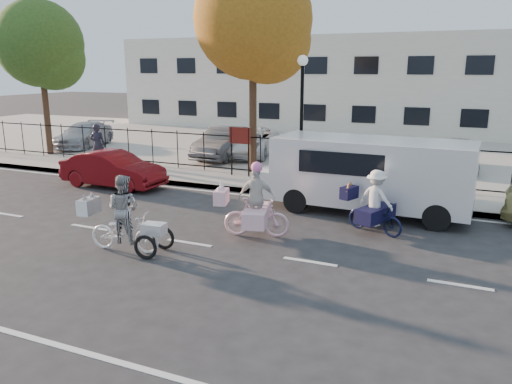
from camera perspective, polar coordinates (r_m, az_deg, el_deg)
The scene contains 21 objects.
ground at distance 12.04m, azimuth -7.63°, elevation -5.80°, with size 120.00×120.00×0.00m, color #333334.
road_markings at distance 12.04m, azimuth -7.63°, elevation -5.78°, with size 60.00×9.52×0.01m, color silver, non-canonical shape.
curb at distance 16.36m, azimuth 1.45°, elevation -0.09°, with size 60.00×0.10×0.15m, color #A8A399.
sidewalk at distance 17.31m, azimuth 2.75°, elevation 0.69°, with size 60.00×2.20×0.15m, color #A8A399.
parking_lot at distance 25.68m, azimuth 9.82°, elevation 4.87°, with size 60.00×15.60×0.15m, color #A8A399.
iron_fence at distance 18.15m, azimuth 4.01°, elevation 3.96°, with size 58.00×0.06×1.50m, color black, non-canonical shape.
building at distance 35.19m, azimuth 14.00°, elevation 11.87°, with size 34.00×10.00×6.00m, color silver.
lamppost at distance 17.36m, azimuth 5.27°, elevation 10.83°, with size 0.36×0.36×4.33m.
street_sign at distance 18.40m, azimuth -1.84°, elevation 5.75°, with size 0.85×0.06×1.80m.
zebra_trike at distance 11.61m, azimuth -14.82°, elevation -3.34°, with size 2.08×0.90×1.77m.
unicorn_bike at distance 12.20m, azimuth -0.08°, elevation -1.98°, with size 1.91×1.37×1.88m.
bull_bike at distance 12.86m, azimuth 13.40°, elevation -1.77°, with size 1.78×1.27×1.61m.
white_van at distance 14.49m, azimuth 12.62°, elevation 2.19°, with size 6.03×2.23×2.12m.
red_sedan at distance 18.07m, azimuth -16.02°, elevation 2.50°, with size 1.32×3.78×1.25m, color #620B0F.
pedestrian at distance 21.48m, azimuth -17.63°, elevation 5.18°, with size 0.62×0.41×1.71m, color black.
lot_car_a at distance 27.03m, azimuth -19.07°, elevation 6.21°, with size 1.69×4.15×1.20m, color #ADAFB5.
lot_car_b at distance 22.89m, azimuth -0.78°, elevation 5.80°, with size 2.13×4.62×1.28m, color white.
lot_car_c at distance 22.26m, azimuth -3.65°, elevation 5.64°, with size 1.44×4.13×1.36m, color #4A4E52.
lot_car_d at distance 21.21m, azimuth 22.00°, elevation 4.09°, with size 1.48×3.68×1.25m, color #A9ADB0.
tree_west at distance 24.93m, azimuth -23.13°, elevation 14.89°, with size 3.83×3.83×7.02m.
tree_mid at distance 19.02m, azimuth 0.12°, elevation 18.48°, with size 4.32×4.32×7.92m.
Camera 1 is at (5.91, -9.67, 4.05)m, focal length 35.00 mm.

